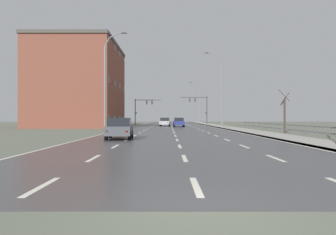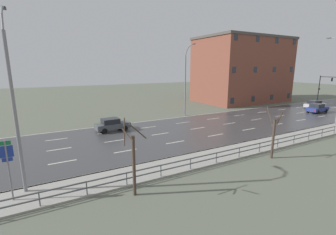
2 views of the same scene
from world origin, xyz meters
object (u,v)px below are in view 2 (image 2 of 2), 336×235
(highway_sign, at_px, (8,163))
(brick_building, at_px, (242,70))
(car_mid_centre, at_px, (112,124))
(traffic_signal_left, at_px, (326,83))
(street_lamp_foreground, at_px, (14,105))
(car_near_left, at_px, (315,105))
(street_lamp_left_bank, at_px, (186,82))
(car_distant, at_px, (317,108))

(highway_sign, height_order, brick_building, brick_building)
(car_mid_centre, bearing_deg, traffic_signal_left, 89.45)
(street_lamp_foreground, bearing_deg, brick_building, 118.87)
(street_lamp_foreground, relative_size, car_mid_centre, 2.69)
(street_lamp_foreground, bearing_deg, car_near_left, 100.55)
(street_lamp_left_bank, distance_m, highway_sign, 27.39)
(traffic_signal_left, relative_size, car_near_left, 1.39)
(traffic_signal_left, bearing_deg, car_distant, -65.22)
(highway_sign, distance_m, car_distant, 44.10)
(street_lamp_left_bank, xyz_separation_m, car_distant, (8.68, 21.35, -4.60))
(car_mid_centre, height_order, car_distant, same)
(car_distant, xyz_separation_m, brick_building, (-16.82, -1.08, 6.23))
(highway_sign, distance_m, traffic_signal_left, 61.83)
(street_lamp_foreground, relative_size, car_distant, 2.72)
(street_lamp_left_bank, bearing_deg, highway_sign, -54.42)
(traffic_signal_left, relative_size, brick_building, 0.29)
(car_mid_centre, bearing_deg, highway_sign, -39.71)
(brick_building, bearing_deg, car_near_left, 17.82)
(highway_sign, height_order, traffic_signal_left, traffic_signal_left)
(street_lamp_foreground, xyz_separation_m, car_near_left, (-8.65, 46.44, -4.72))
(street_lamp_left_bank, xyz_separation_m, highway_sign, (15.84, -22.14, -3.01))
(street_lamp_left_bank, relative_size, car_near_left, 2.63)
(car_near_left, bearing_deg, brick_building, -158.75)
(highway_sign, xyz_separation_m, car_mid_centre, (-12.57, 9.35, -1.59))
(car_mid_centre, height_order, brick_building, brick_building)
(street_lamp_foreground, relative_size, car_near_left, 2.69)
(car_near_left, relative_size, brick_building, 0.21)
(traffic_signal_left, distance_m, brick_building, 20.09)
(car_near_left, bearing_deg, street_lamp_left_bank, -100.68)
(highway_sign, bearing_deg, car_near_left, 101.52)
(street_lamp_left_bank, height_order, car_near_left, street_lamp_left_bank)
(street_lamp_foreground, distance_m, car_distant, 43.60)
(car_mid_centre, relative_size, car_distant, 1.01)
(street_lamp_left_bank, height_order, car_distant, street_lamp_left_bank)
(street_lamp_left_bank, xyz_separation_m, car_mid_centre, (3.28, -12.79, -4.60))
(highway_sign, relative_size, car_near_left, 0.89)
(car_distant, height_order, brick_building, brick_building)
(street_lamp_left_bank, bearing_deg, car_near_left, 75.89)
(highway_sign, xyz_separation_m, traffic_signal_left, (-14.79, 60.01, 1.60))
(car_near_left, bearing_deg, street_lamp_foreground, -76.03)
(street_lamp_foreground, xyz_separation_m, traffic_signal_left, (-13.85, 59.41, -1.52))
(street_lamp_foreground, bearing_deg, car_distant, 98.26)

